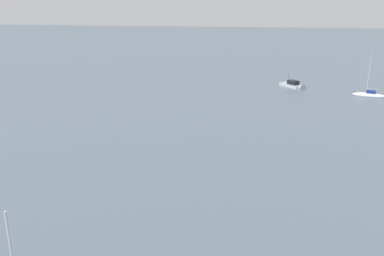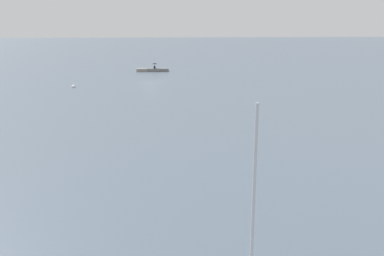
% 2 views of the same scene
% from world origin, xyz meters
% --- Properties ---
extents(ground_plane, '(500.00, 500.00, 0.00)m').
position_xyz_m(ground_plane, '(0.00, 0.00, 0.00)').
color(ground_plane, slate).
extents(seawall_pier, '(7.14, 1.51, 0.67)m').
position_xyz_m(seawall_pier, '(0.00, -17.91, 0.33)').
color(seawall_pier, slate).
rests_on(seawall_pier, ground_plane).
extents(person_seated_dark_left, '(0.41, 0.62, 0.73)m').
position_xyz_m(person_seated_dark_left, '(-0.43, -17.78, 0.92)').
color(person_seated_dark_left, '#1E2333').
rests_on(person_seated_dark_left, seawall_pier).
extents(umbrella_open_black, '(1.25, 1.25, 1.27)m').
position_xyz_m(umbrella_open_black, '(-0.43, -17.91, 1.78)').
color(umbrella_open_black, black).
rests_on(umbrella_open_black, seawall_pier).
extents(mooring_buoy_near, '(0.69, 0.69, 0.69)m').
position_xyz_m(mooring_buoy_near, '(12.73, 5.33, 0.12)').
color(mooring_buoy_near, white).
rests_on(mooring_buoy_near, ground_plane).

